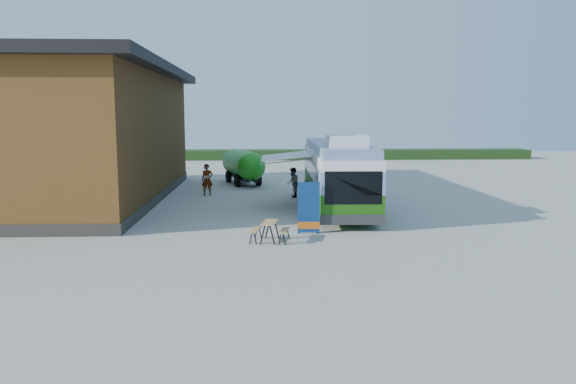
{
  "coord_description": "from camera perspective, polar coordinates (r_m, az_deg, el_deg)",
  "views": [
    {
      "loc": [
        -0.96,
        -21.99,
        4.76
      ],
      "look_at": [
        0.25,
        2.26,
        1.4
      ],
      "focal_mm": 35.0,
      "sensor_mm": 36.0,
      "label": 1
    }
  ],
  "objects": [
    {
      "name": "slurry_tanker",
      "position": [
        38.66,
        -4.6,
        2.78
      ],
      "size": [
        3.07,
        6.1,
        2.33
      ],
      "rotation": [
        0.0,
        0.0,
        0.3
      ],
      "color": "#21941B",
      "rests_on": "ground"
    },
    {
      "name": "ground",
      "position": [
        22.51,
        -0.35,
        -4.32
      ],
      "size": [
        100.0,
        100.0,
        0.0
      ],
      "primitive_type": "plane",
      "color": "#BCB7AD",
      "rests_on": "ground"
    },
    {
      "name": "barn",
      "position": [
        33.4,
        -19.54,
        5.42
      ],
      "size": [
        9.6,
        21.2,
        7.5
      ],
      "color": "brown",
      "rests_on": "ground"
    },
    {
      "name": "banner",
      "position": [
        22.54,
        2.11,
        -2.1
      ],
      "size": [
        0.91,
        0.2,
        2.09
      ],
      "rotation": [
        0.0,
        0.0,
        -0.03
      ],
      "color": "navy",
      "rests_on": "ground"
    },
    {
      "name": "picnic_table",
      "position": [
        21.14,
        -1.85,
        -3.55
      ],
      "size": [
        1.55,
        1.43,
        0.76
      ],
      "rotation": [
        0.0,
        0.0,
        -0.2
      ],
      "color": "#A98B50",
      "rests_on": "ground"
    },
    {
      "name": "awning",
      "position": [
        28.76,
        0.17,
        4.01
      ],
      "size": [
        2.69,
        4.24,
        0.51
      ],
      "rotation": [
        0.0,
        0.0,
        -0.03
      ],
      "color": "white",
      "rests_on": "ground"
    },
    {
      "name": "person_b",
      "position": [
        32.32,
        0.49,
        0.97
      ],
      "size": [
        0.73,
        0.9,
        1.74
      ],
      "primitive_type": "imported",
      "rotation": [
        0.0,
        0.0,
        -1.66
      ],
      "color": "#999999",
      "rests_on": "ground"
    },
    {
      "name": "hedge",
      "position": [
        60.8,
        5.64,
        3.83
      ],
      "size": [
        40.0,
        3.0,
        1.0
      ],
      "primitive_type": "cube",
      "color": "#264419",
      "rests_on": "ground"
    },
    {
      "name": "person_a",
      "position": [
        33.54,
        -8.2,
        1.25
      ],
      "size": [
        0.77,
        0.6,
        1.87
      ],
      "primitive_type": "imported",
      "rotation": [
        0.0,
        0.0,
        0.25
      ],
      "color": "#999999",
      "rests_on": "ground"
    },
    {
      "name": "bus",
      "position": [
        28.82,
        4.98,
        2.04
      ],
      "size": [
        2.99,
        12.62,
        3.86
      ],
      "rotation": [
        0.0,
        0.0,
        -0.03
      ],
      "color": "#236B11",
      "rests_on": "ground"
    }
  ]
}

